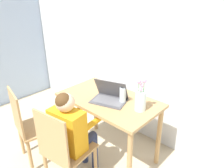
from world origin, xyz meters
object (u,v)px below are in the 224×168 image
(person_seated, at_px, (72,128))
(chair_occupied, at_px, (64,150))
(laptop, at_px, (110,96))
(flower_vase, at_px, (141,99))
(chair_spare, at_px, (31,126))
(water_bottle, at_px, (123,95))

(person_seated, bearing_deg, chair_occupied, 90.00)
(laptop, xyz_separation_m, flower_vase, (0.34, 0.05, 0.07))
(person_seated, xyz_separation_m, laptop, (0.06, 0.47, 0.18))
(chair_occupied, height_order, person_seated, person_seated)
(laptop, height_order, flower_vase, flower_vase)
(chair_occupied, xyz_separation_m, laptop, (0.04, 0.59, 0.35))
(chair_spare, bearing_deg, flower_vase, -133.29)
(person_seated, height_order, laptop, person_seated)
(laptop, bearing_deg, chair_spare, -153.68)
(flower_vase, distance_m, water_bottle, 0.22)
(laptop, bearing_deg, water_bottle, 8.10)
(person_seated, bearing_deg, flower_vase, -135.05)
(chair_spare, xyz_separation_m, flower_vase, (0.96, 0.64, 0.41))
(flower_vase, bearing_deg, person_seated, -127.42)
(chair_spare, height_order, water_bottle, water_bottle)
(chair_occupied, relative_size, laptop, 2.21)
(chair_occupied, distance_m, water_bottle, 0.77)
(person_seated, height_order, water_bottle, person_seated)
(chair_occupied, height_order, flower_vase, flower_vase)
(chair_occupied, bearing_deg, laptop, -101.45)
(laptop, bearing_deg, person_seated, -114.29)
(chair_spare, bearing_deg, water_bottle, -125.81)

